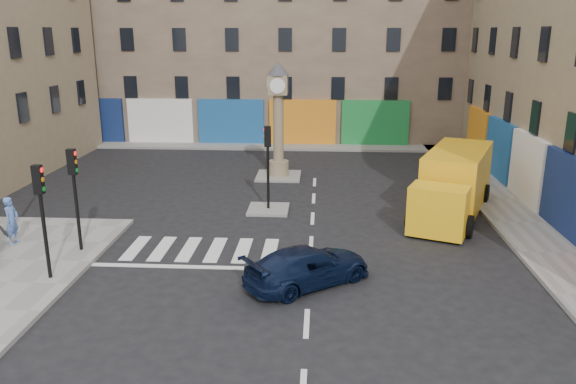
# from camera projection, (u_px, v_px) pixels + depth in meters

# --- Properties ---
(ground) EXTENTS (120.00, 120.00, 0.00)m
(ground) POSITION_uv_depth(u_px,v_px,m) (308.00, 291.00, 17.38)
(ground) COLOR black
(ground) RESTS_ON ground
(sidewalk_right) EXTENTS (2.60, 30.00, 0.15)m
(sidewalk_right) POSITION_uv_depth(u_px,v_px,m) (498.00, 200.00, 26.45)
(sidewalk_right) COLOR gray
(sidewalk_right) RESTS_ON ground
(sidewalk_far) EXTENTS (32.00, 2.40, 0.15)m
(sidewalk_far) POSITION_uv_depth(u_px,v_px,m) (259.00, 146.00, 38.89)
(sidewalk_far) COLOR gray
(sidewalk_far) RESTS_ON ground
(island_near) EXTENTS (1.80, 1.80, 0.12)m
(island_near) POSITION_uv_depth(u_px,v_px,m) (268.00, 209.00, 25.15)
(island_near) COLOR gray
(island_near) RESTS_ON ground
(island_far) EXTENTS (2.40, 2.40, 0.12)m
(island_far) POSITION_uv_depth(u_px,v_px,m) (279.00, 176.00, 30.91)
(island_far) COLOR gray
(island_far) RESTS_ON ground
(building_far) EXTENTS (32.00, 10.00, 17.00)m
(building_far) POSITION_uv_depth(u_px,v_px,m) (266.00, 21.00, 42.12)
(building_far) COLOR #816B56
(building_far) RESTS_ON ground
(traffic_light_left_near) EXTENTS (0.28, 0.22, 3.70)m
(traffic_light_left_near) POSITION_uv_depth(u_px,v_px,m) (41.00, 204.00, 17.33)
(traffic_light_left_near) COLOR black
(traffic_light_left_near) RESTS_ON sidewalk_left
(traffic_light_left_far) EXTENTS (0.28, 0.22, 3.70)m
(traffic_light_left_far) POSITION_uv_depth(u_px,v_px,m) (74.00, 184.00, 19.63)
(traffic_light_left_far) COLOR black
(traffic_light_left_far) RESTS_ON sidewalk_left
(traffic_light_island) EXTENTS (0.28, 0.22, 3.70)m
(traffic_light_island) POSITION_uv_depth(u_px,v_px,m) (268.00, 154.00, 24.45)
(traffic_light_island) COLOR black
(traffic_light_island) RESTS_ON island_near
(clock_pillar) EXTENTS (1.20, 1.20, 6.10)m
(clock_pillar) POSITION_uv_depth(u_px,v_px,m) (278.00, 113.00, 29.94)
(clock_pillar) COLOR #917E5F
(clock_pillar) RESTS_ON island_far
(navy_sedan) EXTENTS (4.44, 3.95, 1.23)m
(navy_sedan) POSITION_uv_depth(u_px,v_px,m) (308.00, 266.00, 17.70)
(navy_sedan) COLOR black
(navy_sedan) RESTS_ON ground
(yellow_van) EXTENTS (4.88, 7.79, 2.73)m
(yellow_van) POSITION_uv_depth(u_px,v_px,m) (454.00, 183.00, 24.47)
(yellow_van) COLOR yellow
(yellow_van) RESTS_ON ground
(pedestrian_blue) EXTENTS (0.47, 0.68, 1.79)m
(pedestrian_blue) POSITION_uv_depth(u_px,v_px,m) (12.00, 220.00, 20.65)
(pedestrian_blue) COLOR #5374BF
(pedestrian_blue) RESTS_ON sidewalk_left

